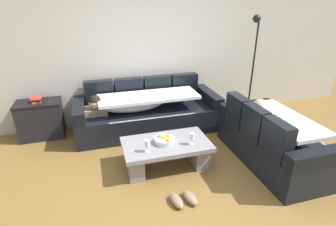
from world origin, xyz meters
TOP-DOWN VIEW (x-y plane):
  - ground_plane at (0.00, 0.00)m, footprint 14.00×14.00m
  - back_wall at (0.00, 2.15)m, footprint 9.00×0.10m
  - couch_along_wall at (-0.20, 1.63)m, footprint 2.50×0.92m
  - couch_near_window at (1.36, 0.13)m, footprint 0.92×1.76m
  - coffee_table at (-0.17, 0.41)m, footprint 1.20×0.68m
  - fruit_bowl at (-0.19, 0.41)m, footprint 0.28×0.28m
  - wine_glass_near_left at (-0.47, 0.25)m, footprint 0.07×0.07m
  - wine_glass_near_right at (0.15, 0.27)m, footprint 0.07×0.07m
  - side_cabinet at (-1.96, 1.85)m, footprint 0.72×0.44m
  - book_stack_on_cabinet at (-1.96, 1.85)m, footprint 0.18×0.22m
  - floor_lamp at (1.88, 1.64)m, footprint 0.33×0.31m
  - pair_of_shoes at (-0.18, -0.36)m, footprint 0.34×0.29m

SIDE VIEW (x-z plane):
  - ground_plane at x=0.00m, z-range 0.00..0.00m
  - pair_of_shoes at x=-0.18m, z-range 0.00..0.09m
  - coffee_table at x=-0.17m, z-range 0.05..0.43m
  - side_cabinet at x=-1.96m, z-range 0.00..0.64m
  - couch_along_wall at x=-0.20m, z-range -0.11..0.77m
  - couch_near_window at x=1.36m, z-range -0.11..0.77m
  - fruit_bowl at x=-0.19m, z-range 0.37..0.47m
  - wine_glass_near_left at x=-0.47m, z-range 0.41..0.58m
  - wine_glass_near_right at x=0.15m, z-range 0.41..0.58m
  - book_stack_on_cabinet at x=-1.96m, z-range 0.64..0.73m
  - floor_lamp at x=1.88m, z-range 0.14..2.09m
  - back_wall at x=0.00m, z-range 0.00..2.70m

